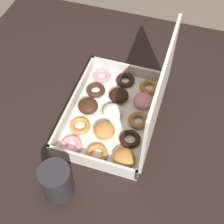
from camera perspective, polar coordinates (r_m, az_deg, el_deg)
ground_plane at (r=1.64m, az=-2.06°, el=-14.40°), size 8.00×8.00×0.00m
dining_table at (r=1.08m, az=-3.02°, el=-1.57°), size 0.98×1.02×0.73m
donut_box at (r=0.92m, az=1.82°, el=0.46°), size 0.37×0.27×0.28m
coffee_mug at (r=0.81m, az=-10.10°, el=-12.33°), size 0.08×0.08×0.11m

